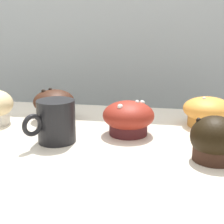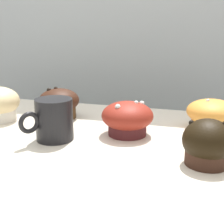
{
  "view_description": "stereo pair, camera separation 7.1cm",
  "coord_description": "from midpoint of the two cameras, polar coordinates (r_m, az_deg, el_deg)",
  "views": [
    {
      "loc": [
        0.23,
        -0.58,
        1.14
      ],
      "look_at": [
        0.11,
        0.09,
        0.96
      ],
      "focal_mm": 50.0,
      "sensor_mm": 36.0,
      "label": 1
    },
    {
      "loc": [
        0.3,
        -0.57,
        1.14
      ],
      "look_at": [
        0.11,
        0.09,
        0.96
      ],
      "focal_mm": 50.0,
      "sensor_mm": 36.0,
      "label": 2
    }
  ],
  "objects": [
    {
      "name": "muffin_front_left",
      "position": [
        0.82,
        -7.23,
        1.57
      ],
      "size": [
        0.1,
        0.1,
        0.08
      ],
      "color": "#472E17",
      "rests_on": "display_counter"
    },
    {
      "name": "muffin_back_left",
      "position": [
        0.69,
        5.78,
        -1.19
      ],
      "size": [
        0.11,
        0.11,
        0.08
      ],
      "color": "#481B1D",
      "rests_on": "display_counter"
    },
    {
      "name": "coffee_cup",
      "position": [
        0.65,
        -7.65,
        -1.26
      ],
      "size": [
        0.09,
        0.11,
        0.09
      ],
      "color": "black",
      "rests_on": "display_counter"
    },
    {
      "name": "muffin_back_right",
      "position": [
        0.77,
        20.33,
        -0.42
      ],
      "size": [
        0.12,
        0.12,
        0.07
      ],
      "color": "#C37F33",
      "rests_on": "display_counter"
    },
    {
      "name": "wall_back",
      "position": [
        1.23,
        3.57,
        3.69
      ],
      "size": [
        3.2,
        0.1,
        1.8
      ],
      "primitive_type": "cube",
      "color": "#A8B2B7",
      "rests_on": "ground"
    },
    {
      "name": "muffin_front_center",
      "position": [
        0.57,
        20.53,
        -5.57
      ],
      "size": [
        0.09,
        0.09,
        0.08
      ],
      "color": "#341E15",
      "rests_on": "display_counter"
    }
  ]
}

